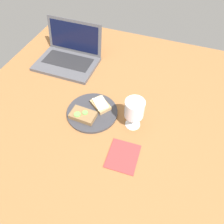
{
  "coord_description": "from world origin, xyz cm",
  "views": [
    {
      "loc": [
        26.89,
        -67.34,
        86.02
      ],
      "look_at": [
        4.62,
        -6.7,
        8.0
      ],
      "focal_mm": 35.0,
      "sensor_mm": 36.0,
      "label": 1
    }
  ],
  "objects_px": {
    "wine_glass": "(134,110)",
    "napkin": "(123,156)",
    "plate": "(92,112)",
    "sandwich_with_cheese": "(100,105)",
    "sandwich_with_cucumber": "(83,115)",
    "laptop": "(69,56)"
  },
  "relations": [
    {
      "from": "wine_glass",
      "to": "napkin",
      "type": "distance_m",
      "value": 0.2
    },
    {
      "from": "plate",
      "to": "sandwich_with_cheese",
      "type": "distance_m",
      "value": 0.06
    },
    {
      "from": "sandwich_with_cucumber",
      "to": "wine_glass",
      "type": "xyz_separation_m",
      "value": [
        0.23,
        0.05,
        0.08
      ]
    },
    {
      "from": "plate",
      "to": "sandwich_with_cucumber",
      "type": "relative_size",
      "value": 2.02
    },
    {
      "from": "sandwich_with_cucumber",
      "to": "wine_glass",
      "type": "distance_m",
      "value": 0.25
    },
    {
      "from": "plate",
      "to": "laptop",
      "type": "height_order",
      "value": "laptop"
    },
    {
      "from": "sandwich_with_cucumber",
      "to": "plate",
      "type": "bearing_deg",
      "value": 59.53
    },
    {
      "from": "sandwich_with_cheese",
      "to": "wine_glass",
      "type": "xyz_separation_m",
      "value": [
        0.18,
        -0.04,
        0.08
      ]
    },
    {
      "from": "sandwich_with_cucumber",
      "to": "sandwich_with_cheese",
      "type": "relative_size",
      "value": 1.05
    },
    {
      "from": "sandwich_with_cucumber",
      "to": "laptop",
      "type": "height_order",
      "value": "laptop"
    },
    {
      "from": "sandwich_with_cheese",
      "to": "plate",
      "type": "bearing_deg",
      "value": -120.25
    },
    {
      "from": "laptop",
      "to": "napkin",
      "type": "relative_size",
      "value": 2.43
    },
    {
      "from": "napkin",
      "to": "wine_glass",
      "type": "bearing_deg",
      "value": 93.24
    },
    {
      "from": "plate",
      "to": "sandwich_with_cheese",
      "type": "xyz_separation_m",
      "value": [
        0.03,
        0.05,
        0.02
      ]
    },
    {
      "from": "napkin",
      "to": "sandwich_with_cheese",
      "type": "bearing_deg",
      "value": 130.99
    },
    {
      "from": "sandwich_with_cheese",
      "to": "napkin",
      "type": "relative_size",
      "value": 0.81
    },
    {
      "from": "plate",
      "to": "napkin",
      "type": "height_order",
      "value": "plate"
    },
    {
      "from": "sandwich_with_cucumber",
      "to": "wine_glass",
      "type": "height_order",
      "value": "wine_glass"
    },
    {
      "from": "plate",
      "to": "napkin",
      "type": "xyz_separation_m",
      "value": [
        0.22,
        -0.17,
        -0.0
      ]
    },
    {
      "from": "napkin",
      "to": "plate",
      "type": "bearing_deg",
      "value": 141.26
    },
    {
      "from": "plate",
      "to": "sandwich_with_cheese",
      "type": "height_order",
      "value": "sandwich_with_cheese"
    },
    {
      "from": "wine_glass",
      "to": "napkin",
      "type": "xyz_separation_m",
      "value": [
        0.01,
        -0.17,
        -0.1
      ]
    }
  ]
}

